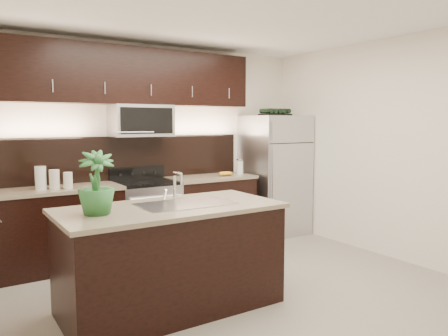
# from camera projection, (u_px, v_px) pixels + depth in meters

# --- Properties ---
(ground) EXTENTS (4.50, 4.50, 0.00)m
(ground) POSITION_uv_depth(u_px,v_px,m) (237.00, 292.00, 4.34)
(ground) COLOR gray
(ground) RESTS_ON ground
(room_walls) EXTENTS (4.52, 4.02, 2.71)m
(room_walls) POSITION_uv_depth(u_px,v_px,m) (230.00, 121.00, 4.07)
(room_walls) COLOR silver
(room_walls) RESTS_ON ground
(counter_run) EXTENTS (3.51, 0.65, 0.94)m
(counter_run) POSITION_uv_depth(u_px,v_px,m) (131.00, 219.00, 5.46)
(counter_run) COLOR black
(counter_run) RESTS_ON ground
(upper_fixtures) EXTENTS (3.49, 0.40, 1.66)m
(upper_fixtures) POSITION_uv_depth(u_px,v_px,m) (126.00, 85.00, 5.42)
(upper_fixtures) COLOR black
(upper_fixtures) RESTS_ON counter_run
(island) EXTENTS (1.96, 0.96, 0.94)m
(island) POSITION_uv_depth(u_px,v_px,m) (171.00, 257.00, 3.92)
(island) COLOR black
(island) RESTS_ON ground
(sink_faucet) EXTENTS (0.84, 0.50, 0.28)m
(sink_faucet) POSITION_uv_depth(u_px,v_px,m) (185.00, 202.00, 3.96)
(sink_faucet) COLOR silver
(sink_faucet) RESTS_ON island
(refrigerator) EXTENTS (0.86, 0.77, 1.78)m
(refrigerator) POSITION_uv_depth(u_px,v_px,m) (274.00, 175.00, 6.58)
(refrigerator) COLOR #B2B2B7
(refrigerator) RESTS_ON ground
(wine_rack) EXTENTS (0.44, 0.27, 0.10)m
(wine_rack) POSITION_uv_depth(u_px,v_px,m) (275.00, 113.00, 6.48)
(wine_rack) COLOR black
(wine_rack) RESTS_ON refrigerator
(plant) EXTENTS (0.32, 0.32, 0.52)m
(plant) POSITION_uv_depth(u_px,v_px,m) (96.00, 183.00, 3.50)
(plant) COLOR #28652C
(plant) RESTS_ON island
(canisters) EXTENTS (0.38, 0.20, 0.26)m
(canisters) POSITION_uv_depth(u_px,v_px,m) (51.00, 179.00, 4.82)
(canisters) COLOR silver
(canisters) RESTS_ON counter_run
(french_press) EXTENTS (0.10, 0.10, 0.29)m
(french_press) POSITION_uv_depth(u_px,v_px,m) (240.00, 167.00, 6.23)
(french_press) COLOR silver
(french_press) RESTS_ON counter_run
(bananas) EXTENTS (0.20, 0.16, 0.06)m
(bananas) POSITION_uv_depth(u_px,v_px,m) (221.00, 174.00, 6.03)
(bananas) COLOR gold
(bananas) RESTS_ON counter_run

